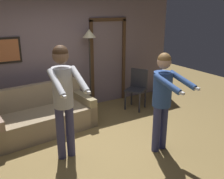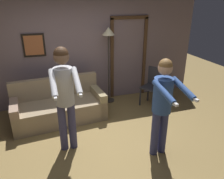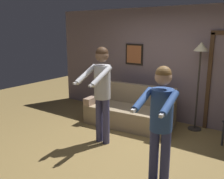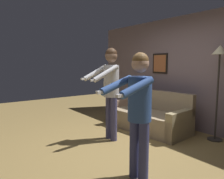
{
  "view_description": "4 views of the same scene",
  "coord_description": "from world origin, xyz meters",
  "px_view_note": "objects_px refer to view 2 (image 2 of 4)",
  "views": [
    {
      "loc": [
        -1.61,
        -3.26,
        2.3
      ],
      "look_at": [
        0.15,
        -0.28,
        1.16
      ],
      "focal_mm": 40.0,
      "sensor_mm": 36.0,
      "label": 1
    },
    {
      "loc": [
        -0.7,
        -3.13,
        2.45
      ],
      "look_at": [
        0.3,
        -0.02,
        1.09
      ],
      "focal_mm": 35.0,
      "sensor_mm": 36.0,
      "label": 2
    },
    {
      "loc": [
        2.24,
        -3.36,
        2.1
      ],
      "look_at": [
        0.08,
        -0.28,
        1.19
      ],
      "focal_mm": 40.0,
      "sensor_mm": 36.0,
      "label": 3
    },
    {
      "loc": [
        2.97,
        -2.32,
        1.53
      ],
      "look_at": [
        0.08,
        -0.22,
        1.09
      ],
      "focal_mm": 35.0,
      "sensor_mm": 36.0,
      "label": 4
    }
  ],
  "objects_px": {
    "couch": "(59,107)",
    "person_standing_right": "(163,100)",
    "torchiere_lamp": "(109,43)",
    "dining_chair_distant": "(153,84)",
    "person_standing_left": "(64,91)"
  },
  "relations": [
    {
      "from": "couch",
      "to": "person_standing_right",
      "type": "xyz_separation_m",
      "value": [
        1.49,
        -1.69,
        0.72
      ]
    },
    {
      "from": "torchiere_lamp",
      "to": "dining_chair_distant",
      "type": "distance_m",
      "value": 1.47
    },
    {
      "from": "torchiere_lamp",
      "to": "person_standing_right",
      "type": "distance_m",
      "value": 2.32
    },
    {
      "from": "couch",
      "to": "person_standing_left",
      "type": "bearing_deg",
      "value": -87.06
    },
    {
      "from": "dining_chair_distant",
      "to": "couch",
      "type": "bearing_deg",
      "value": -178.6
    },
    {
      "from": "couch",
      "to": "dining_chair_distant",
      "type": "bearing_deg",
      "value": 1.4
    },
    {
      "from": "person_standing_left",
      "to": "dining_chair_distant",
      "type": "distance_m",
      "value": 2.57
    },
    {
      "from": "torchiere_lamp",
      "to": "person_standing_left",
      "type": "relative_size",
      "value": 1.03
    },
    {
      "from": "couch",
      "to": "torchiere_lamp",
      "type": "xyz_separation_m",
      "value": [
        1.3,
        0.56,
        1.22
      ]
    },
    {
      "from": "couch",
      "to": "person_standing_right",
      "type": "relative_size",
      "value": 1.19
    },
    {
      "from": "person_standing_right",
      "to": "dining_chair_distant",
      "type": "bearing_deg",
      "value": 65.72
    },
    {
      "from": "person_standing_left",
      "to": "person_standing_right",
      "type": "height_order",
      "value": "person_standing_left"
    },
    {
      "from": "torchiere_lamp",
      "to": "person_standing_left",
      "type": "distance_m",
      "value": 2.11
    },
    {
      "from": "torchiere_lamp",
      "to": "couch",
      "type": "bearing_deg",
      "value": -156.75
    },
    {
      "from": "torchiere_lamp",
      "to": "person_standing_right",
      "type": "xyz_separation_m",
      "value": [
        0.19,
        -2.25,
        -0.5
      ]
    }
  ]
}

